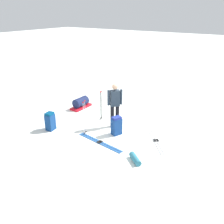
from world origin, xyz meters
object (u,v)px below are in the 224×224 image
object	(u,v)px
ski_pair_near	(100,142)
backpack_large_dark	(117,126)
skier_standing	(115,103)
ski_poles_planted_near	(85,116)
ski_pair_far	(156,141)
backpack_bright	(50,121)
sleeping_mat_rolled	(135,159)
ski_poles_planted_far	(101,104)
gear_sled	(81,103)

from	to	relation	value
ski_pair_near	backpack_large_dark	bearing A→B (deg)	-10.28
skier_standing	ski_poles_planted_near	distance (m)	1.27
ski_pair_far	backpack_bright	distance (m)	3.92
ski_pair_far	backpack_bright	size ratio (longest dim) A/B	2.14
backpack_bright	skier_standing	bearing A→B (deg)	-49.37
skier_standing	sleeping_mat_rolled	size ratio (longest dim) A/B	3.09
ski_pair_near	sleeping_mat_rolled	world-z (taller)	sleeping_mat_rolled
skier_standing	backpack_bright	xyz separation A→B (m)	(-1.58, 1.84, -0.62)
skier_standing	ski_pair_far	bearing A→B (deg)	-95.78
backpack_large_dark	ski_poles_planted_far	xyz separation A→B (m)	(0.75, 1.23, 0.34)
ski_pair_far	gear_sled	bearing A→B (deg)	77.66
ski_poles_planted_near	gear_sled	xyz separation A→B (m)	(1.84, 1.77, -0.49)
skier_standing	ski_pair_near	xyz separation A→B (m)	(-1.34, -0.26, -0.94)
gear_sled	sleeping_mat_rolled	xyz separation A→B (m)	(-2.36, -4.10, -0.13)
backpack_large_dark	backpack_bright	size ratio (longest dim) A/B	1.00
backpack_bright	sleeping_mat_rolled	xyz separation A→B (m)	(-0.07, -3.63, -0.25)
ski_pair_far	ski_poles_planted_far	size ratio (longest dim) A/B	1.22
ski_poles_planted_far	gear_sled	world-z (taller)	ski_poles_planted_far
backpack_bright	gear_sled	size ratio (longest dim) A/B	0.67
skier_standing	ski_poles_planted_far	distance (m)	0.89
skier_standing	backpack_large_dark	distance (m)	0.91
backpack_bright	sleeping_mat_rolled	distance (m)	3.64
ski_pair_far	backpack_large_dark	world-z (taller)	backpack_large_dark
ski_pair_far	ski_poles_planted_near	xyz separation A→B (m)	(-0.94, 2.36, 0.70)
skier_standing	ski_poles_planted_far	bearing A→B (deg)	74.18
sleeping_mat_rolled	backpack_large_dark	bearing A→B (deg)	50.75
skier_standing	backpack_bright	size ratio (longest dim) A/B	2.46
backpack_large_dark	backpack_bright	distance (m)	2.49
ski_pair_far	backpack_large_dark	xyz separation A→B (m)	(-0.34, 1.40, 0.33)
backpack_large_dark	backpack_bright	xyz separation A→B (m)	(-1.06, 2.25, 0.00)
ski_pair_far	gear_sled	size ratio (longest dim) A/B	1.44
gear_sled	backpack_large_dark	bearing A→B (deg)	-114.46
ski_poles_planted_near	backpack_large_dark	bearing A→B (deg)	-58.08
ski_pair_near	backpack_bright	bearing A→B (deg)	96.36
ski_poles_planted_far	gear_sled	size ratio (longest dim) A/B	1.17
ski_poles_planted_near	ski_poles_planted_far	xyz separation A→B (m)	(1.35, 0.27, -0.03)
ski_pair_far	ski_poles_planted_near	distance (m)	2.64
backpack_bright	ski_poles_planted_near	size ratio (longest dim) A/B	0.54
ski_pair_near	ski_poles_planted_far	size ratio (longest dim) A/B	1.57
backpack_bright	ski_poles_planted_far	xyz separation A→B (m)	(1.81, -1.02, 0.34)
ski_poles_planted_far	sleeping_mat_rolled	size ratio (longest dim) A/B	2.20
skier_standing	backpack_large_dark	size ratio (longest dim) A/B	2.46
backpack_bright	ski_poles_planted_far	world-z (taller)	ski_poles_planted_far
gear_sled	sleeping_mat_rolled	size ratio (longest dim) A/B	1.88
ski_poles_planted_far	ski_pair_near	bearing A→B (deg)	-145.60
backpack_bright	ski_poles_planted_far	bearing A→B (deg)	-29.52
gear_sled	ski_pair_far	bearing A→B (deg)	-102.34
skier_standing	ski_pair_near	world-z (taller)	skier_standing
ski_pair_far	gear_sled	distance (m)	4.23
backpack_bright	ski_poles_planted_near	distance (m)	1.42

